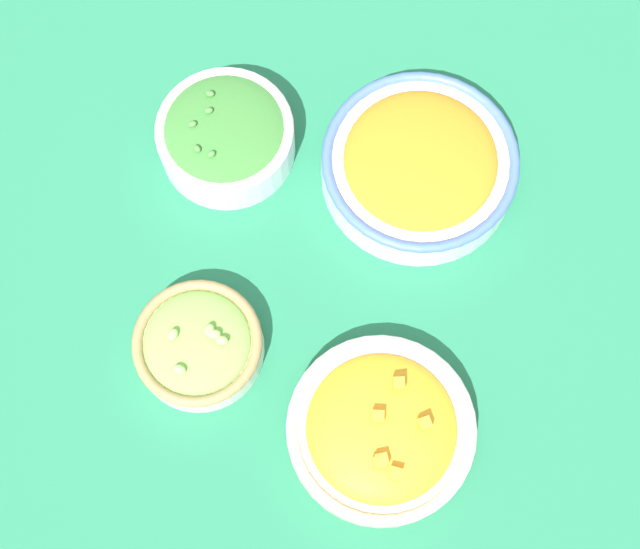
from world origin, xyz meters
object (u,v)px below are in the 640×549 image
object	(u,v)px
bowl_lettuce	(198,344)
bowl_broccoli	(226,135)
bowl_carrots	(419,165)
bowl_squash	(381,429)

from	to	relation	value
bowl_lettuce	bowl_broccoli	bearing A→B (deg)	176.77
bowl_carrots	bowl_lettuce	distance (m)	0.32
bowl_squash	bowl_lettuce	bearing A→B (deg)	-112.84
bowl_squash	bowl_broccoli	bearing A→B (deg)	-150.71
bowl_squash	bowl_carrots	size ratio (longest dim) A/B	0.89
bowl_lettuce	bowl_carrots	bearing A→B (deg)	132.49
bowl_lettuce	bowl_broccoli	world-z (taller)	bowl_broccoli
bowl_carrots	bowl_lettuce	world-z (taller)	bowl_carrots
bowl_carrots	bowl_broccoli	size ratio (longest dim) A/B	1.41
bowl_squash	bowl_lettuce	world-z (taller)	bowl_squash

